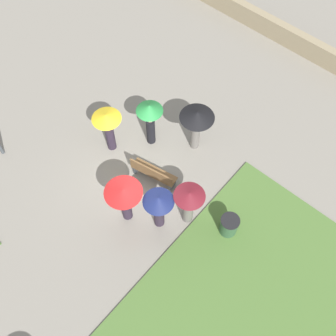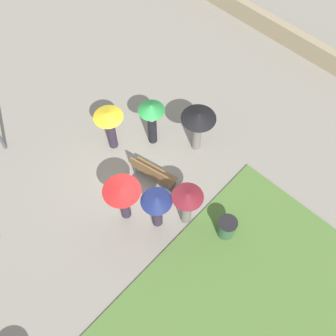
{
  "view_description": "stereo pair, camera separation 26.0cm",
  "coord_description": "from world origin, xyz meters",
  "px_view_note": "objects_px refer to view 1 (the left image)",
  "views": [
    {
      "loc": [
        -5.2,
        4.66,
        12.71
      ],
      "look_at": [
        -0.61,
        -0.66,
        0.71
      ],
      "focal_mm": 45.0,
      "sensor_mm": 36.0,
      "label": 1
    },
    {
      "loc": [
        -5.39,
        4.48,
        12.71
      ],
      "look_at": [
        -0.61,
        -0.66,
        0.71
      ],
      "focal_mm": 45.0,
      "sensor_mm": 36.0,
      "label": 2
    }
  ],
  "objects_px": {
    "park_bench": "(153,173)",
    "crowd_person_black": "(197,120)",
    "crowd_person_red": "(124,197)",
    "crowd_person_navy": "(159,205)",
    "trash_bin": "(229,226)",
    "crowd_person_green": "(150,116)",
    "crowd_person_yellow": "(108,125)",
    "crowd_person_maroon": "(189,202)"
  },
  "relations": [
    {
      "from": "park_bench",
      "to": "crowd_person_black",
      "type": "height_order",
      "value": "crowd_person_black"
    },
    {
      "from": "crowd_person_red",
      "to": "park_bench",
      "type": "bearing_deg",
      "value": -131.06
    },
    {
      "from": "crowd_person_black",
      "to": "crowd_person_navy",
      "type": "relative_size",
      "value": 1.08
    },
    {
      "from": "crowd_person_navy",
      "to": "trash_bin",
      "type": "bearing_deg",
      "value": -40.3
    },
    {
      "from": "crowd_person_black",
      "to": "crowd_person_green",
      "type": "distance_m",
      "value": 1.57
    },
    {
      "from": "crowd_person_red",
      "to": "crowd_person_navy",
      "type": "height_order",
      "value": "crowd_person_red"
    },
    {
      "from": "crowd_person_red",
      "to": "crowd_person_yellow",
      "type": "height_order",
      "value": "crowd_person_yellow"
    },
    {
      "from": "crowd_person_yellow",
      "to": "crowd_person_green",
      "type": "height_order",
      "value": "crowd_person_green"
    },
    {
      "from": "crowd_person_black",
      "to": "crowd_person_navy",
      "type": "height_order",
      "value": "crowd_person_black"
    },
    {
      "from": "crowd_person_red",
      "to": "crowd_person_yellow",
      "type": "distance_m",
      "value": 2.79
    },
    {
      "from": "crowd_person_navy",
      "to": "crowd_person_maroon",
      "type": "height_order",
      "value": "crowd_person_maroon"
    },
    {
      "from": "crowd_person_maroon",
      "to": "crowd_person_yellow",
      "type": "bearing_deg",
      "value": 85.42
    },
    {
      "from": "trash_bin",
      "to": "crowd_person_black",
      "type": "bearing_deg",
      "value": -32.97
    },
    {
      "from": "crowd_person_red",
      "to": "crowd_person_yellow",
      "type": "relative_size",
      "value": 1.0
    },
    {
      "from": "crowd_person_red",
      "to": "crowd_person_green",
      "type": "xyz_separation_m",
      "value": [
        1.4,
        -2.71,
        0.05
      ]
    },
    {
      "from": "park_bench",
      "to": "crowd_person_green",
      "type": "relative_size",
      "value": 0.82
    },
    {
      "from": "crowd_person_yellow",
      "to": "crowd_person_maroon",
      "type": "distance_m",
      "value": 3.84
    },
    {
      "from": "crowd_person_green",
      "to": "crowd_person_red",
      "type": "bearing_deg",
      "value": -85.47
    },
    {
      "from": "crowd_person_black",
      "to": "crowd_person_red",
      "type": "xyz_separation_m",
      "value": [
        -0.08,
        3.57,
        -0.12
      ]
    },
    {
      "from": "crowd_person_yellow",
      "to": "crowd_person_green",
      "type": "xyz_separation_m",
      "value": [
        -0.89,
        -1.12,
        0.12
      ]
    },
    {
      "from": "trash_bin",
      "to": "crowd_person_black",
      "type": "distance_m",
      "value": 3.6
    },
    {
      "from": "crowd_person_yellow",
      "to": "crowd_person_maroon",
      "type": "height_order",
      "value": "crowd_person_yellow"
    },
    {
      "from": "crowd_person_navy",
      "to": "crowd_person_green",
      "type": "height_order",
      "value": "crowd_person_green"
    },
    {
      "from": "trash_bin",
      "to": "crowd_person_yellow",
      "type": "bearing_deg",
      "value": 1.24
    },
    {
      "from": "park_bench",
      "to": "crowd_person_red",
      "type": "distance_m",
      "value": 1.82
    },
    {
      "from": "crowd_person_navy",
      "to": "crowd_person_maroon",
      "type": "bearing_deg",
      "value": -23.29
    },
    {
      "from": "crowd_person_red",
      "to": "crowd_person_navy",
      "type": "bearing_deg",
      "value": 157.57
    },
    {
      "from": "crowd_person_red",
      "to": "crowd_person_navy",
      "type": "xyz_separation_m",
      "value": [
        -0.94,
        -0.5,
        -0.12
      ]
    },
    {
      "from": "trash_bin",
      "to": "crowd_person_black",
      "type": "height_order",
      "value": "crowd_person_black"
    },
    {
      "from": "crowd_person_black",
      "to": "crowd_person_red",
      "type": "relative_size",
      "value": 1.04
    },
    {
      "from": "park_bench",
      "to": "crowd_person_navy",
      "type": "distance_m",
      "value": 1.78
    },
    {
      "from": "crowd_person_black",
      "to": "trash_bin",
      "type": "bearing_deg",
      "value": 41.28
    },
    {
      "from": "crowd_person_navy",
      "to": "crowd_person_maroon",
      "type": "distance_m",
      "value": 0.93
    },
    {
      "from": "crowd_person_red",
      "to": "crowd_person_navy",
      "type": "distance_m",
      "value": 1.07
    },
    {
      "from": "park_bench",
      "to": "crowd_person_black",
      "type": "xyz_separation_m",
      "value": [
        -0.17,
        -2.02,
        1.05
      ]
    },
    {
      "from": "crowd_person_black",
      "to": "crowd_person_navy",
      "type": "distance_m",
      "value": 3.25
    },
    {
      "from": "crowd_person_maroon",
      "to": "park_bench",
      "type": "bearing_deg",
      "value": 80.38
    },
    {
      "from": "crowd_person_green",
      "to": "park_bench",
      "type": "bearing_deg",
      "value": -68.19
    },
    {
      "from": "crowd_person_black",
      "to": "crowd_person_maroon",
      "type": "height_order",
      "value": "crowd_person_black"
    },
    {
      "from": "crowd_person_red",
      "to": "crowd_person_green",
      "type": "height_order",
      "value": "crowd_person_green"
    },
    {
      "from": "crowd_person_black",
      "to": "crowd_person_yellow",
      "type": "xyz_separation_m",
      "value": [
        2.21,
        1.98,
        -0.19
      ]
    },
    {
      "from": "crowd_person_red",
      "to": "trash_bin",
      "type": "bearing_deg",
      "value": 161.03
    }
  ]
}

